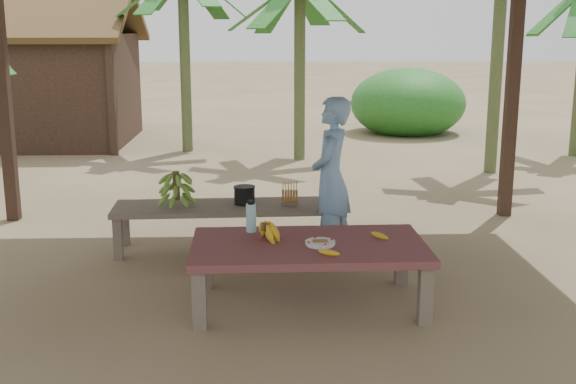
{
  "coord_description": "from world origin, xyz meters",
  "views": [
    {
      "loc": [
        -0.0,
        -5.68,
        2.12
      ],
      "look_at": [
        0.21,
        0.09,
        0.8
      ],
      "focal_mm": 45.0,
      "sensor_mm": 36.0,
      "label": 1
    }
  ],
  "objects_px": {
    "ripe_banana_bunch": "(264,231)",
    "plate": "(320,243)",
    "work_table": "(309,251)",
    "woman": "(331,177)",
    "bench": "(228,210)",
    "water_flask": "(251,217)",
    "cooking_pot": "(244,196)"
  },
  "relations": [
    {
      "from": "bench",
      "to": "woman",
      "type": "xyz_separation_m",
      "value": [
        0.97,
        -0.18,
        0.36
      ]
    },
    {
      "from": "water_flask",
      "to": "woman",
      "type": "relative_size",
      "value": 0.2
    },
    {
      "from": "bench",
      "to": "woman",
      "type": "distance_m",
      "value": 1.05
    },
    {
      "from": "ripe_banana_bunch",
      "to": "plate",
      "type": "xyz_separation_m",
      "value": [
        0.43,
        -0.14,
        -0.06
      ]
    },
    {
      "from": "woman",
      "to": "ripe_banana_bunch",
      "type": "bearing_deg",
      "value": -10.29
    },
    {
      "from": "ripe_banana_bunch",
      "to": "water_flask",
      "type": "distance_m",
      "value": 0.28
    },
    {
      "from": "plate",
      "to": "cooking_pot",
      "type": "height_order",
      "value": "cooking_pot"
    },
    {
      "from": "plate",
      "to": "woman",
      "type": "xyz_separation_m",
      "value": [
        0.21,
        1.33,
        0.23
      ]
    },
    {
      "from": "work_table",
      "to": "plate",
      "type": "distance_m",
      "value": 0.13
    },
    {
      "from": "bench",
      "to": "ripe_banana_bunch",
      "type": "height_order",
      "value": "ripe_banana_bunch"
    },
    {
      "from": "work_table",
      "to": "bench",
      "type": "xyz_separation_m",
      "value": [
        -0.68,
        1.45,
        -0.04
      ]
    },
    {
      "from": "bench",
      "to": "plate",
      "type": "distance_m",
      "value": 1.7
    },
    {
      "from": "bench",
      "to": "water_flask",
      "type": "distance_m",
      "value": 1.16
    },
    {
      "from": "woman",
      "to": "work_table",
      "type": "bearing_deg",
      "value": 5.0
    },
    {
      "from": "ripe_banana_bunch",
      "to": "water_flask",
      "type": "bearing_deg",
      "value": 111.11
    },
    {
      "from": "work_table",
      "to": "water_flask",
      "type": "height_order",
      "value": "water_flask"
    },
    {
      "from": "ripe_banana_bunch",
      "to": "water_flask",
      "type": "xyz_separation_m",
      "value": [
        -0.1,
        0.26,
        0.05
      ]
    },
    {
      "from": "work_table",
      "to": "plate",
      "type": "bearing_deg",
      "value": -37.54
    },
    {
      "from": "work_table",
      "to": "plate",
      "type": "height_order",
      "value": "plate"
    },
    {
      "from": "bench",
      "to": "cooking_pot",
      "type": "xyz_separation_m",
      "value": [
        0.16,
        0.03,
        0.14
      ]
    },
    {
      "from": "bench",
      "to": "woman",
      "type": "bearing_deg",
      "value": -12.62
    },
    {
      "from": "work_table",
      "to": "water_flask",
      "type": "bearing_deg",
      "value": 142.07
    },
    {
      "from": "work_table",
      "to": "woman",
      "type": "xyz_separation_m",
      "value": [
        0.29,
        1.27,
        0.32
      ]
    },
    {
      "from": "water_flask",
      "to": "woman",
      "type": "distance_m",
      "value": 1.2
    },
    {
      "from": "plate",
      "to": "water_flask",
      "type": "bearing_deg",
      "value": 143.11
    },
    {
      "from": "ripe_banana_bunch",
      "to": "woman",
      "type": "xyz_separation_m",
      "value": [
        0.64,
        1.19,
        0.17
      ]
    },
    {
      "from": "bench",
      "to": "ripe_banana_bunch",
      "type": "bearing_deg",
      "value": -78.45
    },
    {
      "from": "work_table",
      "to": "bench",
      "type": "bearing_deg",
      "value": 114.18
    },
    {
      "from": "plate",
      "to": "water_flask",
      "type": "relative_size",
      "value": 0.77
    },
    {
      "from": "work_table",
      "to": "ripe_banana_bunch",
      "type": "bearing_deg",
      "value": 166.17
    },
    {
      "from": "ripe_banana_bunch",
      "to": "bench",
      "type": "bearing_deg",
      "value": 103.68
    },
    {
      "from": "bench",
      "to": "woman",
      "type": "relative_size",
      "value": 1.48
    }
  ]
}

